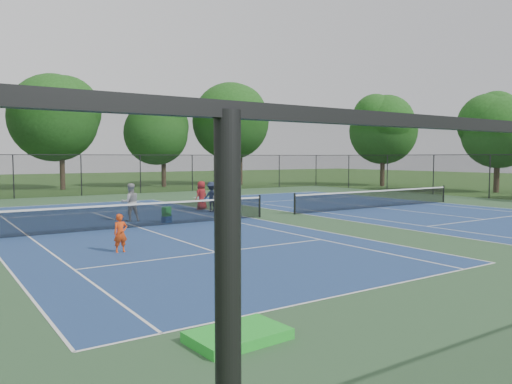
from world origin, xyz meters
TOP-DOWN VIEW (x-y plane):
  - ground at (0.00, 0.00)m, footprint 140.00×140.00m
  - court_pad at (0.00, 0.00)m, footprint 36.00×36.00m
  - tennis_court_left at (-7.00, 0.00)m, footprint 12.00×23.83m
  - tennis_court_right at (7.00, 0.00)m, footprint 12.00×23.83m
  - perimeter_fence at (0.00, 0.00)m, footprint 36.08×36.08m
  - tree_back_b at (-4.00, 26.00)m, footprint 7.60×7.60m
  - tree_back_c at (5.00, 25.00)m, footprint 6.00×6.00m
  - tree_back_d at (13.00, 24.00)m, footprint 7.80×7.80m
  - tree_side_e at (23.00, 14.00)m, footprint 6.60×6.60m
  - tree_side_f at (24.00, 3.00)m, footprint 5.80×5.80m
  - child_player at (-9.35, -4.76)m, footprint 0.43×0.29m
  - instructor at (-6.58, 2.06)m, footprint 0.88×0.72m
  - bystander_a at (-1.64, 2.84)m, footprint 1.05×0.79m
  - bystander_b at (-1.73, 3.42)m, footprint 1.06×0.67m
  - bystander_c at (-1.69, 4.62)m, footprint 0.87×0.70m
  - ball_crate at (-5.45, 0.72)m, footprint 0.46×0.39m
  - ball_hopper at (-5.45, 0.72)m, footprint 0.42×0.38m
  - green_tarp at (-10.25, -12.83)m, footprint 1.55×1.05m

SIDE VIEW (x-z plane):
  - ground at x=0.00m, z-range 0.00..0.00m
  - court_pad at x=0.00m, z-range 0.00..0.01m
  - green_tarp at x=-10.25m, z-range 0.01..0.17m
  - tennis_court_left at x=-7.00m, z-range -0.44..0.63m
  - tennis_court_right at x=7.00m, z-range -0.44..0.63m
  - ball_crate at x=-5.45m, z-range 0.00..0.29m
  - ball_hopper at x=-5.45m, z-range 0.29..0.69m
  - child_player at x=-9.35m, z-range 0.00..1.16m
  - bystander_c at x=-1.69m, z-range 0.00..1.55m
  - bystander_b at x=-1.73m, z-range 0.00..1.57m
  - bystander_a at x=-1.64m, z-range 0.00..1.66m
  - instructor at x=-6.58m, z-range 0.00..1.69m
  - perimeter_fence at x=0.00m, z-range 0.09..3.11m
  - tree_side_f at x=24.00m, z-range 1.19..9.31m
  - tree_back_c at x=5.00m, z-range 1.28..9.68m
  - tree_side_e at x=23.00m, z-range 1.37..10.25m
  - tree_back_b at x=-4.00m, z-range 1.58..11.61m
  - tree_back_d at x=13.00m, z-range 1.64..12.01m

